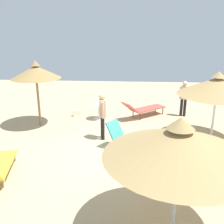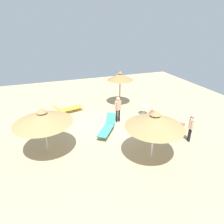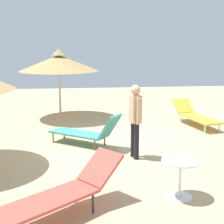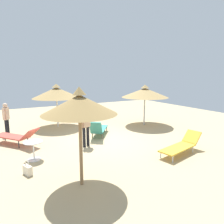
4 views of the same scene
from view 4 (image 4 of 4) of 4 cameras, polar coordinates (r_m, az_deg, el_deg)
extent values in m
cube|color=tan|center=(9.75, -3.52, -8.25)|extent=(24.00, 24.00, 0.10)
cylinder|color=white|center=(12.46, -15.25, 0.63)|extent=(0.08, 0.08, 2.06)
cone|color=tan|center=(12.34, -15.48, 5.30)|extent=(2.79, 2.79, 0.63)
cone|color=tan|center=(12.31, -15.57, 7.23)|extent=(0.50, 0.50, 0.22)
cylinder|color=olive|center=(5.67, -8.86, -9.36)|extent=(0.10, 0.10, 2.32)
cone|color=#997A47|center=(5.39, -9.20, 2.15)|extent=(2.03, 2.03, 0.52)
cone|color=#997A47|center=(5.35, -9.31, 5.98)|extent=(0.37, 0.37, 0.22)
cylinder|color=#B2B2B7|center=(12.63, 9.18, 1.21)|extent=(0.08, 0.08, 2.16)
cone|color=tan|center=(12.51, 9.31, 5.44)|extent=(2.85, 2.85, 0.56)
cone|color=tan|center=(12.49, 9.36, 7.18)|extent=(0.51, 0.51, 0.22)
cube|color=gold|center=(8.27, 18.09, -9.70)|extent=(0.96, 1.81, 0.05)
cylinder|color=silver|center=(7.63, 16.85, -12.65)|extent=(0.04, 0.04, 0.27)
cylinder|color=silver|center=(7.89, 13.63, -11.70)|extent=(0.04, 0.04, 0.27)
cylinder|color=silver|center=(8.81, 21.94, -9.80)|extent=(0.04, 0.04, 0.27)
cylinder|color=silver|center=(9.04, 19.00, -9.11)|extent=(0.04, 0.04, 0.27)
cube|color=gold|center=(9.11, 21.71, -6.53)|extent=(0.70, 0.60, 0.45)
cube|color=#CC4C3F|center=(10.14, -26.70, -6.19)|extent=(1.72, 1.54, 0.05)
cylinder|color=#2D2D33|center=(10.88, -28.08, -6.29)|extent=(0.04, 0.04, 0.34)
cylinder|color=#2D2D33|center=(9.51, -24.93, -8.32)|extent=(0.04, 0.04, 0.34)
cylinder|color=#2D2D33|center=(9.84, -22.72, -7.54)|extent=(0.04, 0.04, 0.34)
cube|color=#CC4C3F|center=(9.26, -22.24, -5.74)|extent=(0.84, 0.84, 0.48)
cube|color=teal|center=(10.55, -3.45, -4.81)|extent=(1.66, 1.45, 0.05)
cylinder|color=brown|center=(11.29, -3.99, -4.66)|extent=(0.04, 0.04, 0.28)
cylinder|color=brown|center=(11.20, -1.52, -4.76)|extent=(0.04, 0.04, 0.28)
cylinder|color=brown|center=(10.01, -5.61, -6.67)|extent=(0.04, 0.04, 0.28)
cylinder|color=brown|center=(9.91, -2.82, -6.80)|extent=(0.04, 0.04, 0.28)
cube|color=teal|center=(9.52, -4.66, -4.47)|extent=(0.69, 0.72, 0.63)
cylinder|color=black|center=(11.78, -27.42, -3.79)|extent=(0.13, 0.13, 0.83)
cylinder|color=black|center=(11.64, -27.78, -3.98)|extent=(0.13, 0.13, 0.83)
cube|color=beige|center=(11.57, -27.90, -0.38)|extent=(0.34, 0.32, 0.62)
sphere|color=beige|center=(11.51, -28.08, 1.70)|extent=(0.23, 0.23, 0.23)
cylinder|color=beige|center=(11.73, -27.48, -0.34)|extent=(0.09, 0.09, 0.57)
cylinder|color=beige|center=(11.42, -28.30, -0.67)|extent=(0.09, 0.09, 0.57)
cylinder|color=black|center=(8.80, -7.91, -7.06)|extent=(0.13, 0.13, 0.88)
cylinder|color=black|center=(8.90, -6.85, -6.83)|extent=(0.13, 0.13, 0.88)
cube|color=tan|center=(8.66, -7.49, -2.09)|extent=(0.28, 0.33, 0.66)
sphere|color=tan|center=(8.57, -7.56, 0.84)|extent=(0.24, 0.24, 0.24)
cylinder|color=tan|center=(8.56, -8.59, -2.42)|extent=(0.09, 0.09, 0.61)
cylinder|color=tan|center=(8.77, -6.41, -2.06)|extent=(0.09, 0.09, 0.61)
cube|color=beige|center=(7.02, -22.81, -14.99)|extent=(0.38, 0.27, 0.30)
torus|color=beige|center=(6.94, -22.92, -13.49)|extent=(0.24, 0.11, 0.25)
cylinder|color=silver|center=(7.88, -21.49, -7.90)|extent=(0.68, 0.68, 0.02)
cylinder|color=silver|center=(7.99, -21.32, -10.29)|extent=(0.05, 0.05, 0.68)
cylinder|color=silver|center=(8.11, -21.16, -12.46)|extent=(0.48, 0.48, 0.02)
camera|label=1|loc=(15.05, 25.48, 12.98)|focal=41.64mm
camera|label=2|loc=(20.34, -7.74, 19.05)|focal=30.99mm
camera|label=3|loc=(10.44, -55.69, 4.18)|focal=54.61mm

